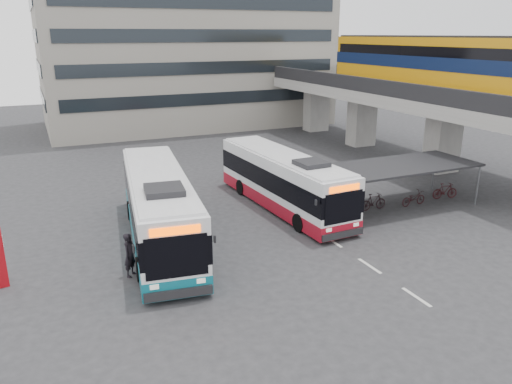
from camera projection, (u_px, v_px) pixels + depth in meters
name	position (u px, v px, depth m)	size (l,w,h in m)	color
ground	(288.00, 250.00, 23.66)	(120.00, 120.00, 0.00)	#28282B
viaduct	(418.00, 82.00, 38.13)	(8.00, 32.00, 9.68)	gray
bike_shelter	(393.00, 180.00, 29.09)	(10.00, 4.00, 2.54)	#595B60
office_block	(183.00, 7.00, 53.48)	(30.00, 15.00, 25.00)	gray
road_markings	(370.00, 266.00, 22.04)	(0.15, 7.60, 0.01)	beige
bus_main	(283.00, 181.00, 29.06)	(3.09, 11.79, 3.45)	white
bus_teal	(159.00, 208.00, 24.20)	(4.40, 12.82, 3.72)	white
pedestrian	(130.00, 255.00, 20.90)	(0.70, 0.46, 1.92)	black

